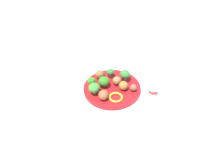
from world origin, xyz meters
TOP-DOWN VIEW (x-y plane):
  - ground_plane at (0.00, 0.00)m, footprint 4.00×4.00m
  - plate at (0.00, 0.00)m, footprint 0.28×0.28m
  - broccoli_floret_front_left at (0.04, 0.00)m, footprint 0.05×0.05m
  - broccoli_floret_far_rim at (0.02, -0.08)m, footprint 0.04×0.04m
  - broccoli_floret_mid_left at (-0.06, -0.06)m, footprint 0.05×0.05m
  - broccoli_floret_mid_right at (0.10, -0.00)m, footprint 0.04×0.04m
  - broccoli_floret_front_right at (0.08, 0.05)m, footprint 0.05×0.05m
  - meatball_back_left at (0.07, -0.06)m, footprint 0.05×0.05m
  - meatball_front_right at (-0.10, 0.01)m, footprint 0.03×0.03m
  - meatball_front_left at (-0.06, 0.01)m, footprint 0.05×0.05m
  - meatball_near_rim at (-0.02, -0.03)m, footprint 0.04×0.04m
  - meatball_center at (0.03, 0.08)m, footprint 0.05×0.05m
  - pepper_ring_back_right at (-0.03, 0.07)m, footprint 0.08×0.08m
  - napkin at (0.25, -0.02)m, footprint 0.17×0.12m
  - fork at (0.26, -0.01)m, footprint 0.12×0.02m
  - knife at (0.26, -0.04)m, footprint 0.15×0.02m
  - yogurt_bottle at (-0.20, 0.01)m, footprint 0.04×0.04m

SIDE VIEW (x-z plane):
  - ground_plane at x=0.00m, z-range 0.00..0.00m
  - napkin at x=0.25m, z-range 0.00..0.01m
  - knife at x=0.26m, z-range 0.00..0.01m
  - fork at x=0.26m, z-range 0.00..0.01m
  - plate at x=0.00m, z-range 0.00..0.02m
  - pepper_ring_back_right at x=-0.03m, z-range 0.02..0.03m
  - yogurt_bottle at x=-0.20m, z-range 0.00..0.07m
  - meatball_front_right at x=-0.10m, z-range 0.02..0.05m
  - meatball_near_rim at x=-0.02m, z-range 0.02..0.06m
  - meatball_front_left at x=-0.06m, z-range 0.02..0.06m
  - meatball_back_left at x=0.07m, z-range 0.02..0.06m
  - meatball_center at x=0.03m, z-range 0.02..0.06m
  - broccoli_floret_mid_right at x=0.10m, z-range 0.02..0.07m
  - broccoli_floret_far_rim at x=0.02m, z-range 0.02..0.07m
  - broccoli_floret_front_left at x=0.04m, z-range 0.02..0.08m
  - broccoli_floret_front_right at x=0.08m, z-range 0.02..0.08m
  - broccoli_floret_mid_left at x=-0.06m, z-range 0.02..0.08m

